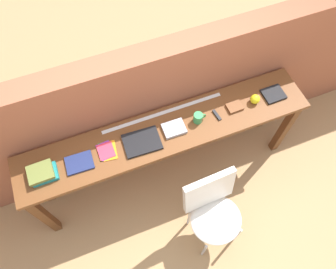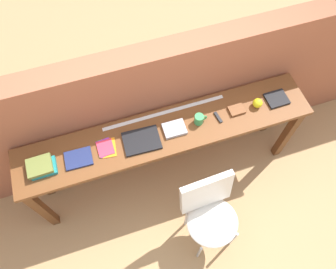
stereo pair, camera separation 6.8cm
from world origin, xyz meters
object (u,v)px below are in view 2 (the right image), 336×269
at_px(book_stack_leftmost, 42,167).
at_px(book_repair_rightmost, 277,99).
at_px(pamphlet_pile_colourful, 106,148).
at_px(book_open_centre, 142,141).
at_px(mug, 199,119).
at_px(magazine_cycling, 79,158).
at_px(sports_ball_small, 258,103).
at_px(multitool_folded, 218,117).
at_px(leather_journal_brown, 237,110).
at_px(chair_white_moulded, 210,212).

xyz_separation_m(book_stack_leftmost, book_repair_rightmost, (2.01, 0.02, -0.02)).
bearing_deg(pamphlet_pile_colourful, book_open_centre, -5.90).
distance_m(pamphlet_pile_colourful, mug, 0.79).
bearing_deg(pamphlet_pile_colourful, mug, -0.32).
relative_size(book_stack_leftmost, magazine_cycling, 1.01).
height_order(magazine_cycling, sports_ball_small, sports_ball_small).
distance_m(multitool_folded, sports_ball_small, 0.36).
distance_m(magazine_cycling, mug, 1.02).
height_order(book_stack_leftmost, sports_ball_small, sports_ball_small).
relative_size(leather_journal_brown, book_repair_rightmost, 0.71).
bearing_deg(book_open_centre, magazine_cycling, -177.63).
xyz_separation_m(pamphlet_pile_colourful, mug, (0.79, -0.00, 0.04)).
xyz_separation_m(book_stack_leftmost, book_open_centre, (0.79, -0.01, -0.02)).
distance_m(book_open_centre, sports_ball_small, 1.03).
height_order(book_stack_leftmost, multitool_folded, book_stack_leftmost).
bearing_deg(chair_white_moulded, sports_ball_small, 45.46).
bearing_deg(multitool_folded, leather_journal_brown, 5.39).
xyz_separation_m(leather_journal_brown, sports_ball_small, (0.18, -0.01, 0.03)).
height_order(multitool_folded, book_repair_rightmost, book_repair_rightmost).
xyz_separation_m(mug, leather_journal_brown, (0.34, 0.00, -0.03)).
xyz_separation_m(leather_journal_brown, book_repair_rightmost, (0.38, -0.00, -0.00)).
relative_size(book_stack_leftmost, pamphlet_pile_colourful, 1.16).
bearing_deg(pamphlet_pile_colourful, sports_ball_small, -0.36).
bearing_deg(book_repair_rightmost, book_open_centre, -179.24).
height_order(book_open_centre, book_repair_rightmost, same).
distance_m(chair_white_moulded, mug, 0.78).
xyz_separation_m(pamphlet_pile_colourful, leather_journal_brown, (1.13, -0.00, 0.01)).
bearing_deg(leather_journal_brown, chair_white_moulded, -125.32).
height_order(mug, leather_journal_brown, mug).
distance_m(pamphlet_pile_colourful, leather_journal_brown, 1.13).
relative_size(mug, multitool_folded, 1.00).
height_order(book_open_centre, multitool_folded, book_open_centre).
bearing_deg(multitool_folded, magazine_cycling, -179.58).
bearing_deg(leather_journal_brown, book_open_centre, -178.53).
bearing_deg(magazine_cycling, book_open_centre, 1.70).
relative_size(chair_white_moulded, sports_ball_small, 10.79).
xyz_separation_m(book_open_centre, mug, (0.50, 0.03, 0.03)).
bearing_deg(book_stack_leftmost, mug, 0.72).
relative_size(book_open_centre, book_repair_rightmost, 1.60).
height_order(mug, sports_ball_small, mug).
distance_m(chair_white_moulded, leather_journal_brown, 0.89).
distance_m(pamphlet_pile_colourful, book_open_centre, 0.29).
bearing_deg(book_repair_rightmost, pamphlet_pile_colourful, 179.40).
relative_size(pamphlet_pile_colourful, sports_ball_small, 2.22).
distance_m(leather_journal_brown, sports_ball_small, 0.19).
relative_size(leather_journal_brown, sports_ball_small, 1.57).
xyz_separation_m(book_stack_leftmost, magazine_cycling, (0.28, -0.00, -0.02)).
distance_m(leather_journal_brown, book_repair_rightmost, 0.38).
relative_size(pamphlet_pile_colourful, book_open_centre, 0.62).
distance_m(book_stack_leftmost, sports_ball_small, 1.82).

